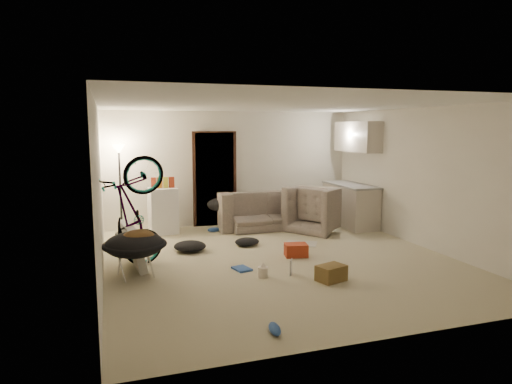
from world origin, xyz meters
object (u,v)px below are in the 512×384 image
object	(u,v)px
sofa	(263,213)
juicer	(263,271)
drink_case_a	(331,273)
bicycle	(133,239)
kitchen_counter	(350,206)
tv_box	(133,246)
floor_lamp	(120,170)
mini_fridge	(163,210)
saucer_chair	(135,250)
drink_case_b	(296,250)
armchair	(320,213)

from	to	relation	value
sofa	juicer	size ratio (longest dim) A/B	9.51
drink_case_a	sofa	bearing A→B (deg)	68.40
bicycle	kitchen_counter	bearing A→B (deg)	-78.05
tv_box	drink_case_a	world-z (taller)	tv_box
floor_lamp	bicycle	size ratio (longest dim) A/B	1.03
kitchen_counter	bicycle	size ratio (longest dim) A/B	0.85
mini_fridge	drink_case_a	bearing A→B (deg)	-67.09
drink_case_a	floor_lamp	bearing A→B (deg)	107.34
sofa	bicycle	xyz separation A→B (m)	(-2.86, -2.20, 0.16)
saucer_chair	tv_box	xyz separation A→B (m)	(0.00, 0.49, -0.05)
floor_lamp	sofa	size ratio (longest dim) A/B	0.87
tv_box	drink_case_b	bearing A→B (deg)	-12.27
drink_case_b	floor_lamp	bearing A→B (deg)	147.89
saucer_chair	kitchen_counter	bearing A→B (deg)	24.40
saucer_chair	floor_lamp	bearing A→B (deg)	92.05
bicycle	juicer	xyz separation A→B (m)	(1.75, -1.02, -0.37)
kitchen_counter	mini_fridge	world-z (taller)	mini_fridge
armchair	bicycle	bearing A→B (deg)	77.15
floor_lamp	saucer_chair	distance (m)	2.94
sofa	mini_fridge	world-z (taller)	mini_fridge
drink_case_a	mini_fridge	bearing A→B (deg)	99.00
floor_lamp	bicycle	bearing A→B (deg)	-87.61
saucer_chair	drink_case_a	size ratio (longest dim) A/B	2.35
armchair	drink_case_b	world-z (taller)	armchair
sofa	drink_case_b	size ratio (longest dim) A/B	5.62
mini_fridge	drink_case_b	world-z (taller)	mini_fridge
armchair	floor_lamp	bearing A→B (deg)	43.73
kitchen_counter	drink_case_a	distance (m)	3.86
floor_lamp	saucer_chair	world-z (taller)	floor_lamp
drink_case_a	drink_case_b	xyz separation A→B (m)	(0.01, 1.29, -0.00)
floor_lamp	armchair	distance (m)	4.21
bicycle	mini_fridge	world-z (taller)	bicycle
tv_box	drink_case_a	size ratio (longest dim) A/B	2.61
kitchen_counter	drink_case_b	size ratio (longest dim) A/B	4.05
mini_fridge	tv_box	distance (m)	2.32
saucer_chair	tv_box	size ratio (longest dim) A/B	0.90
tv_box	drink_case_b	xyz separation A→B (m)	(2.62, -0.26, -0.23)
kitchen_counter	juicer	size ratio (longest dim) A/B	6.87
bicycle	saucer_chair	bearing A→B (deg)	171.69
mini_fridge	drink_case_a	xyz separation A→B (m)	(1.90, -3.76, -0.35)
mini_fridge	tv_box	xyz separation A→B (m)	(-0.72, -2.20, -0.13)
bicycle	juicer	bearing A→B (deg)	-128.52
armchair	mini_fridge	distance (m)	3.28
bicycle	drink_case_b	world-z (taller)	bicycle
mini_fridge	saucer_chair	size ratio (longest dim) A/B	1.02
floor_lamp	bicycle	distance (m)	2.54
saucer_chair	tv_box	bearing A→B (deg)	90.00
sofa	mini_fridge	xyz separation A→B (m)	(-2.14, 0.10, 0.16)
kitchen_counter	mini_fridge	size ratio (longest dim) A/B	1.61
saucer_chair	drink_case_b	distance (m)	2.65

